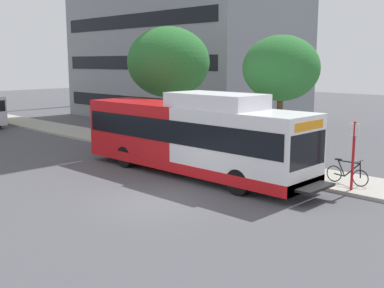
% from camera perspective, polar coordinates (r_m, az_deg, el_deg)
% --- Properties ---
extents(ground_plane, '(120.00, 120.00, 0.00)m').
position_cam_1_polar(ground_plane, '(23.23, -17.65, -2.72)').
color(ground_plane, '#4C4C51').
extents(sidewalk_curb, '(3.00, 56.00, 0.14)m').
position_cam_1_polar(sidewalk_curb, '(25.68, -1.62, -0.91)').
color(sidewalk_curb, '#A8A399').
rests_on(sidewalk_curb, ground).
extents(transit_bus, '(2.58, 12.25, 3.65)m').
position_cam_1_polar(transit_bus, '(20.42, -0.01, 0.93)').
color(transit_bus, white).
rests_on(transit_bus, ground).
extents(bus_stop_sign_pole, '(0.10, 0.36, 2.60)m').
position_cam_1_polar(bus_stop_sign_pole, '(18.46, 19.06, -0.77)').
color(bus_stop_sign_pole, red).
rests_on(bus_stop_sign_pole, sidewalk_curb).
extents(bicycle_parked, '(0.52, 1.76, 1.02)m').
position_cam_1_polar(bicycle_parked, '(19.50, 18.37, -3.44)').
color(bicycle_parked, black).
rests_on(bicycle_parked, sidewalk_curb).
extents(street_tree_near_stop, '(3.52, 3.52, 5.99)m').
position_cam_1_polar(street_tree_near_stop, '(21.99, 10.79, 9.01)').
color(street_tree_near_stop, '#4C3823').
rests_on(street_tree_near_stop, sidewalk_curb).
extents(street_tree_mid_block, '(4.70, 4.70, 6.76)m').
position_cam_1_polar(street_tree_mid_block, '(27.08, -2.88, 9.91)').
color(street_tree_mid_block, '#4C3823').
rests_on(street_tree_mid_block, sidewalk_curb).
extents(lattice_comm_tower, '(1.10, 1.10, 26.67)m').
position_cam_1_polar(lattice_comm_tower, '(58.21, -8.50, 13.69)').
color(lattice_comm_tower, '#B7B7BC').
rests_on(lattice_comm_tower, ground).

